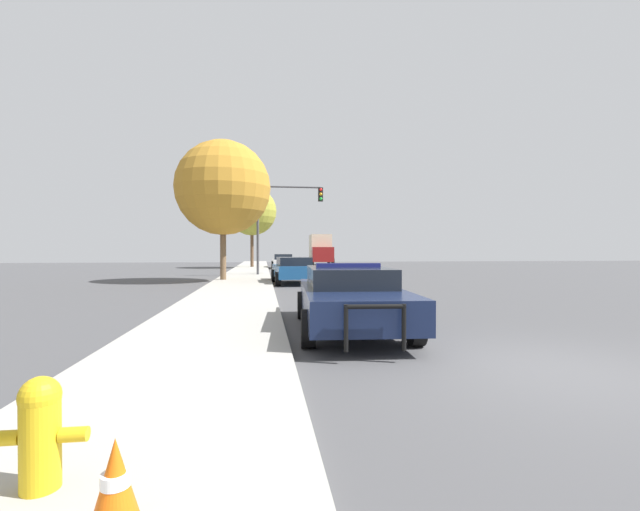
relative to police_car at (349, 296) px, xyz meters
The scene contains 11 objects.
ground_plane 4.14m from the police_car, 57.21° to the right, with size 110.00×110.00×0.00m, color #474749.
sidewalk_left 4.53m from the police_car, 130.12° to the right, with size 3.00×110.00×0.13m.
police_car is the anchor object (origin of this frame).
fire_hydrant 6.79m from the police_car, 118.86° to the right, with size 0.59×0.26×0.74m.
traffic_light 19.08m from the police_car, 91.69° to the left, with size 4.30×0.35×5.80m.
car_background_distant 30.90m from the police_car, 90.02° to the left, with size 2.04×4.62×1.32m.
car_background_midblock 12.49m from the police_car, 91.45° to the left, with size 2.18×4.24×1.34m.
box_truck 38.08m from the police_car, 83.27° to the left, with size 2.69×6.85×3.39m.
tree_sidewalk_mid 15.29m from the police_car, 105.50° to the left, with size 5.00×5.00×7.36m.
tree_sidewalk_far 31.92m from the police_car, 95.19° to the left, with size 4.56×4.56×7.49m.
traffic_cone 6.97m from the police_car, 112.29° to the right, with size 0.29×0.29×0.52m.
Camera 1 is at (-4.03, -5.51, 1.70)m, focal length 24.00 mm.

